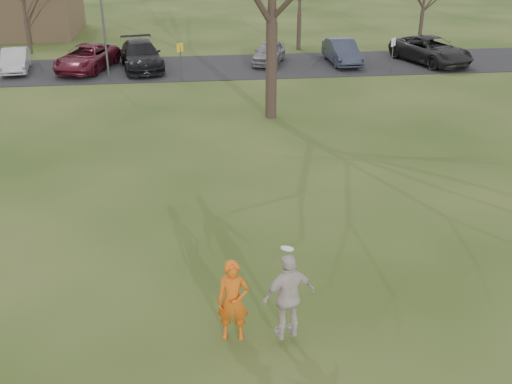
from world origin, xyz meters
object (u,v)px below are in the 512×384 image
Objects in this scene: car_6 at (431,50)px; lamp_post at (101,7)px; car_3 at (141,55)px; player_defender at (233,301)px; car_5 at (342,52)px; car_1 at (16,60)px; car_4 at (269,53)px; catching_play at (289,297)px; car_2 at (87,58)px.

lamp_post is (-19.35, -1.96, 3.14)m from car_6.
car_3 is 17.71m from car_6.
player_defender is 0.43× the size of car_5.
player_defender is at bearing -110.75° from car_5.
car_4 reaches higher than car_1.
catching_play is (-3.24, -25.90, 0.47)m from car_4.
car_3 reaches higher than car_5.
catching_play is at bearing -74.95° from lamp_post.
car_3 is at bearing 178.24° from car_5.
car_6 is at bearing 62.03° from catching_play.
lamp_post is (-5.02, 22.58, 3.03)m from player_defender.
car_1 is 1.91× the size of catching_play.
car_2 is 4.39m from lamp_post.
player_defender is at bearing -138.75° from car_6.
car_4 is 26.11m from catching_play.
car_5 is (15.36, -0.14, -0.00)m from car_2.
car_4 is at bearing 155.47° from car_6.
car_3 reaches higher than car_1.
car_6 is 19.70m from lamp_post.
car_4 is at bearing 82.86° from catching_play.
car_6 is 0.90× the size of lamp_post.
player_defender is 0.47× the size of car_1.
lamp_post reaches higher than car_6.
car_1 is (-10.64, 25.38, -0.24)m from player_defender.
car_5 is (12.20, -0.09, -0.07)m from car_3.
player_defender is 1.20m from catching_play.
player_defender is 23.33m from lamp_post.
car_3 is 0.87× the size of lamp_post.
player_defender is 0.49× the size of car_4.
player_defender is at bearing 164.78° from catching_play.
car_3 is at bearing 57.08° from lamp_post.
car_6 is (14.33, 24.54, -0.11)m from player_defender.
car_6 is at bearing -6.54° from car_5.
car_4 is at bearing 171.56° from car_5.
car_3 is 25.84m from catching_play.
car_3 is 7.76m from car_4.
car_1 is at bearing 177.68° from car_5.
car_1 is 0.70× the size of car_6.
player_defender reaches higher than car_2.
player_defender is at bearing -75.29° from car_1.
car_6 is 2.72× the size of catching_play.
car_6 reaches higher than car_4.
car_6 is at bearing -9.96° from car_1.
lamp_post is at bearing -132.59° from car_3.
car_3 is 0.96× the size of car_6.
car_1 is 15.02m from car_4.
car_2 reaches higher than car_4.
car_5 is 0.77× the size of car_6.
lamp_post is at bearing -43.89° from car_2.
car_2 is 20.86m from car_6.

